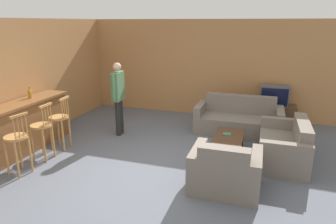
{
  "coord_description": "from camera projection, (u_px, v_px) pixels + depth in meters",
  "views": [
    {
      "loc": [
        1.53,
        -4.42,
        2.53
      ],
      "look_at": [
        -0.16,
        0.86,
        0.85
      ],
      "focal_mm": 32.0,
      "sensor_mm": 36.0,
      "label": 1
    }
  ],
  "objects": [
    {
      "name": "ground_plane",
      "position": [
        162.0,
        173.0,
        5.21
      ],
      "size": [
        24.0,
        24.0,
        0.0
      ],
      "primitive_type": "plane",
      "color": "#565B66"
    },
    {
      "name": "wall_back",
      "position": [
        205.0,
        68.0,
        8.19
      ],
      "size": [
        9.4,
        0.08,
        2.6
      ],
      "color": "#B27A47",
      "rests_on": "ground_plane"
    },
    {
      "name": "wall_left",
      "position": [
        47.0,
        76.0,
        7.02
      ],
      "size": [
        0.08,
        8.69,
        2.6
      ],
      "color": "#B27A47",
      "rests_on": "ground_plane"
    },
    {
      "name": "bar_counter",
      "position": [
        15.0,
        130.0,
        5.79
      ],
      "size": [
        0.55,
        2.69,
        1.01
      ],
      "color": "brown",
      "rests_on": "ground_plane"
    },
    {
      "name": "bar_chair_near",
      "position": [
        17.0,
        142.0,
        5.04
      ],
      "size": [
        0.43,
        0.43,
        1.09
      ],
      "color": "#B77F42",
      "rests_on": "ground_plane"
    },
    {
      "name": "bar_chair_mid",
      "position": [
        42.0,
        130.0,
        5.6
      ],
      "size": [
        0.39,
        0.39,
        1.09
      ],
      "color": "#B77F42",
      "rests_on": "ground_plane"
    },
    {
      "name": "bar_chair_far",
      "position": [
        60.0,
        121.0,
        6.08
      ],
      "size": [
        0.42,
        0.42,
        1.09
      ],
      "color": "#B77F42",
      "rests_on": "ground_plane"
    },
    {
      "name": "couch_far",
      "position": [
        238.0,
        120.0,
        7.05
      ],
      "size": [
        1.96,
        0.9,
        0.85
      ],
      "color": "#70665B",
      "rests_on": "ground_plane"
    },
    {
      "name": "armchair_near",
      "position": [
        225.0,
        172.0,
        4.62
      ],
      "size": [
        1.06,
        0.86,
        0.82
      ],
      "color": "#70665B",
      "rests_on": "ground_plane"
    },
    {
      "name": "loveseat_right",
      "position": [
        285.0,
        147.0,
        5.58
      ],
      "size": [
        0.83,
        1.54,
        0.81
      ],
      "color": "#70665B",
      "rests_on": "ground_plane"
    },
    {
      "name": "coffee_table",
      "position": [
        228.0,
        140.0,
        5.81
      ],
      "size": [
        0.55,
        1.1,
        0.38
      ],
      "color": "#472D1E",
      "rests_on": "ground_plane"
    },
    {
      "name": "tv_unit",
      "position": [
        272.0,
        114.0,
        7.65
      ],
      "size": [
        1.13,
        0.48,
        0.51
      ],
      "color": "#513823",
      "rests_on": "ground_plane"
    },
    {
      "name": "tv",
      "position": [
        274.0,
        95.0,
        7.5
      ],
      "size": [
        0.69,
        0.43,
        0.5
      ],
      "color": "#4C4C4C",
      "rests_on": "tv_unit"
    },
    {
      "name": "bottle",
      "position": [
        30.0,
        93.0,
        6.16
      ],
      "size": [
        0.08,
        0.08,
        0.22
      ],
      "color": "#B27A23",
      "rests_on": "bar_counter"
    },
    {
      "name": "book_on_table",
      "position": [
        227.0,
        134.0,
        5.95
      ],
      "size": [
        0.17,
        0.15,
        0.02
      ],
      "color": "#33704C",
      "rests_on": "coffee_table"
    },
    {
      "name": "person_by_window",
      "position": [
        118.0,
        95.0,
        6.76
      ],
      "size": [
        0.19,
        0.53,
        1.67
      ],
      "color": "black",
      "rests_on": "ground_plane"
    }
  ]
}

